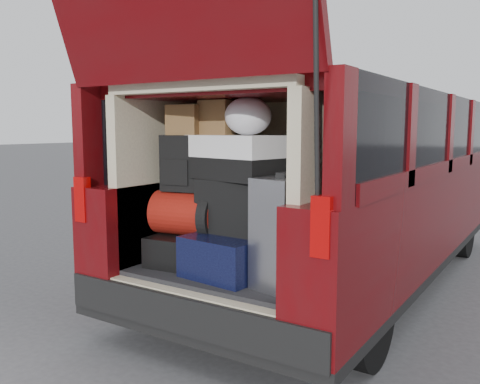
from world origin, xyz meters
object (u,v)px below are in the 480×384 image
object	(u,v)px
red_duffel	(188,213)
black_soft_case	(237,206)
twotone_duffel	(233,157)
backpack	(182,163)
silver_roller	(290,232)
navy_hardshell	(236,254)
black_hardshell	(186,248)

from	to	relation	value
red_duffel	black_soft_case	xyz separation A→B (m)	(0.38, 0.04, 0.08)
red_duffel	twotone_duffel	world-z (taller)	twotone_duffel
backpack	silver_roller	bearing A→B (deg)	-14.68
black_soft_case	backpack	size ratio (longest dim) A/B	1.26
navy_hardshell	twotone_duffel	bearing A→B (deg)	139.75
black_soft_case	silver_roller	bearing A→B (deg)	-8.80
red_duffel	navy_hardshell	bearing A→B (deg)	-9.70
navy_hardshell	red_duffel	size ratio (longest dim) A/B	1.29
black_hardshell	red_duffel	xyz separation A→B (m)	(0.04, -0.02, 0.25)
black_hardshell	twotone_duffel	size ratio (longest dim) A/B	0.81
silver_roller	backpack	size ratio (longest dim) A/B	1.71
navy_hardshell	backpack	size ratio (longest dim) A/B	1.56
black_soft_case	backpack	bearing A→B (deg)	-173.61
navy_hardshell	red_duffel	distance (m)	0.46
twotone_duffel	navy_hardshell	bearing A→B (deg)	-35.25
black_hardshell	red_duffel	bearing A→B (deg)	-33.51
black_hardshell	navy_hardshell	size ratio (longest dim) A/B	0.86
navy_hardshell	twotone_duffel	world-z (taller)	twotone_duffel
black_hardshell	silver_roller	world-z (taller)	silver_roller
navy_hardshell	silver_roller	distance (m)	0.46
red_duffel	twotone_duffel	xyz separation A→B (m)	(0.34, 0.06, 0.39)
silver_roller	red_duffel	xyz separation A→B (m)	(-0.81, 0.05, 0.03)
black_soft_case	black_hardshell	bearing A→B (deg)	-175.05
black_hardshell	silver_roller	bearing A→B (deg)	-10.98
black_hardshell	red_duffel	world-z (taller)	red_duffel
silver_roller	black_hardshell	bearing A→B (deg)	-172.59
silver_roller	red_duffel	size ratio (longest dim) A/B	1.41
black_hardshell	twotone_duffel	bearing A→B (deg)	-0.68
black_hardshell	black_soft_case	world-z (taller)	black_soft_case
black_hardshell	backpack	distance (m)	0.60
red_duffel	black_soft_case	world-z (taller)	black_soft_case
backpack	twotone_duffel	world-z (taller)	twotone_duffel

